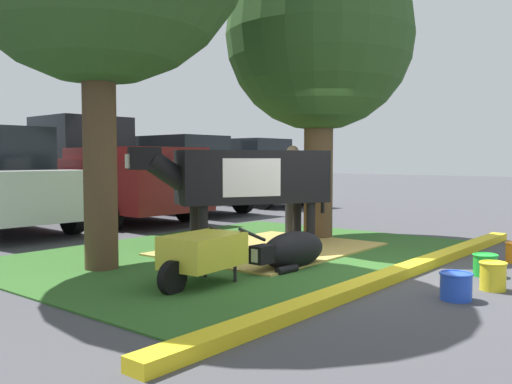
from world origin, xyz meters
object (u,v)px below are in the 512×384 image
cow_holstein (246,178)px  pickup_truck_maroon (101,172)px  shade_tree_right (319,39)px  sedan_silver (181,175)px  bucket_yellow (493,275)px  bucket_green (485,265)px  calf_lying (292,250)px  wheelbarrow (202,252)px  person_handler (292,188)px  bucket_blue (456,286)px  sedan_blue (248,173)px

cow_holstein → pickup_truck_maroon: pickup_truck_maroon is taller
shade_tree_right → pickup_truck_maroon: shade_tree_right is taller
sedan_silver → bucket_yellow: bearing=-112.9°
bucket_green → shade_tree_right: bearing=67.7°
calf_lying → wheelbarrow: size_ratio=0.81×
calf_lying → bucket_yellow: bearing=-79.6°
wheelbarrow → person_handler: bearing=21.3°
shade_tree_right → calf_lying: bearing=-153.8°
calf_lying → bucket_blue: bearing=-96.0°
bucket_green → sedan_silver: sedan_silver is taller
shade_tree_right → bucket_blue: size_ratio=15.52×
wheelbarrow → calf_lying: bearing=-7.6°
cow_holstein → sedan_silver: bearing=56.1°
bucket_blue → bucket_green: (1.36, 0.13, -0.00)m
bucket_blue → bucket_yellow: 0.69m
cow_holstein → sedan_blue: sedan_blue is taller
bucket_green → cow_holstein: bearing=98.2°
shade_tree_right → cow_holstein: size_ratio=1.79×
calf_lying → bucket_green: 2.36m
shade_tree_right → calf_lying: (-2.48, -1.22, -3.27)m
sedan_silver → sedan_blue: bearing=2.9°
person_handler → sedan_blue: size_ratio=0.37×
shade_tree_right → bucket_green: shade_tree_right is taller
calf_lying → bucket_yellow: size_ratio=4.25×
wheelbarrow → pickup_truck_maroon: size_ratio=0.29×
sedan_blue → person_handler: bearing=-133.3°
shade_tree_right → wheelbarrow: (-3.92, -1.03, -3.12)m
shade_tree_right → pickup_truck_maroon: size_ratio=0.95×
cow_holstein → bucket_yellow: cow_holstein is taller
calf_lying → bucket_yellow: calf_lying is taller
bucket_yellow → wheelbarrow: bearing=126.3°
bucket_yellow → pickup_truck_maroon: pickup_truck_maroon is taller
cow_holstein → bucket_blue: size_ratio=8.65×
shade_tree_right → wheelbarrow: bearing=-165.3°
person_handler → bucket_blue: (-2.52, -3.85, -0.75)m
bucket_yellow → sedan_silver: size_ratio=0.07×
cow_holstein → person_handler: bearing=11.3°
bucket_blue → sedan_silver: bearing=63.2°
calf_lying → bucket_green: (1.13, -2.07, -0.10)m
person_handler → cow_holstein: bearing=-168.7°
bucket_yellow → shade_tree_right: bearing=60.3°
person_handler → bucket_green: size_ratio=5.48×
bucket_yellow → sedan_blue: bearing=53.7°
person_handler → wheelbarrow: size_ratio=1.03×
bucket_blue → bucket_green: bearing=5.6°
person_handler → bucket_yellow: (-1.85, -4.01, -0.73)m
calf_lying → sedan_silver: size_ratio=0.29×
wheelbarrow → bucket_green: wheelbarrow is taller
sedan_blue → cow_holstein: bearing=-139.8°
shade_tree_right → bucket_green: size_ratio=17.14×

